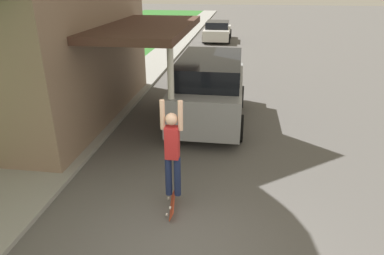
{
  "coord_description": "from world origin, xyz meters",
  "views": [
    {
      "loc": [
        0.93,
        -4.24,
        4.17
      ],
      "look_at": [
        -0.07,
        2.8,
        1.07
      ],
      "focal_mm": 32.0,
      "sensor_mm": 36.0,
      "label": 1
    }
  ],
  "objects_px": {
    "car_down_street": "(217,31)",
    "skateboard": "(172,204)",
    "skateboarder": "(172,149)",
    "suv_parked": "(209,88)"
  },
  "relations": [
    {
      "from": "car_down_street",
      "to": "skateboarder",
      "type": "relative_size",
      "value": 2.09
    },
    {
      "from": "suv_parked",
      "to": "car_down_street",
      "type": "relative_size",
      "value": 1.11
    },
    {
      "from": "skateboarder",
      "to": "skateboard",
      "type": "relative_size",
      "value": 2.48
    },
    {
      "from": "car_down_street",
      "to": "skateboard",
      "type": "distance_m",
      "value": 20.27
    },
    {
      "from": "suv_parked",
      "to": "skateboarder",
      "type": "relative_size",
      "value": 2.33
    },
    {
      "from": "suv_parked",
      "to": "skateboarder",
      "type": "height_order",
      "value": "skateboarder"
    },
    {
      "from": "suv_parked",
      "to": "skateboard",
      "type": "distance_m",
      "value": 4.87
    },
    {
      "from": "skateboarder",
      "to": "car_down_street",
      "type": "bearing_deg",
      "value": 91.74
    },
    {
      "from": "car_down_street",
      "to": "skateboard",
      "type": "height_order",
      "value": "car_down_street"
    },
    {
      "from": "skateboarder",
      "to": "skateboard",
      "type": "bearing_deg",
      "value": -110.3
    }
  ]
}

